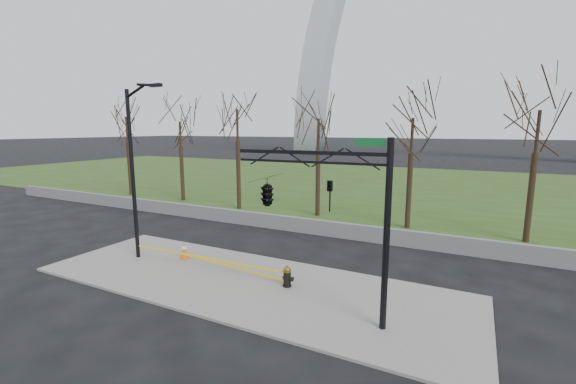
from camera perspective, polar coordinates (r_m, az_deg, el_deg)
The scene contains 10 objects.
ground at distance 15.71m, azimuth -6.81°, elevation -13.79°, with size 500.00×500.00×0.00m, color black.
sidewalk at distance 15.69m, azimuth -6.82°, elevation -13.62°, with size 18.00×6.00×0.10m, color slate.
grass_strip at distance 43.16m, azimuth 15.84°, elevation 1.04°, with size 120.00×40.00×0.06m, color #273D16.
guardrail at distance 22.28m, azimuth 4.69°, elevation -5.41°, with size 60.00×0.30×0.90m, color #59595B.
tree_row at distance 26.01m, azimuth 4.31°, elevation 5.26°, with size 42.24×4.00×8.49m.
fire_hydrant at distance 14.96m, azimuth -0.09°, elevation -12.88°, with size 0.54×0.35×0.86m.
traffic_cone at distance 18.63m, azimuth -15.62°, elevation -8.69°, with size 0.43×0.43×0.77m.
street_light at distance 18.59m, azimuth -22.44°, elevation 4.19°, with size 2.39×0.41×8.21m.
traffic_signal_mast at distance 12.22m, azimuth -0.02°, elevation -0.17°, with size 5.10×2.51×6.00m.
caution_tape at distance 16.81m, azimuth -11.03°, elevation -10.42°, with size 8.00×0.84×0.44m.
Camera 1 is at (8.09, -11.94, 6.24)m, focal length 23.18 mm.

